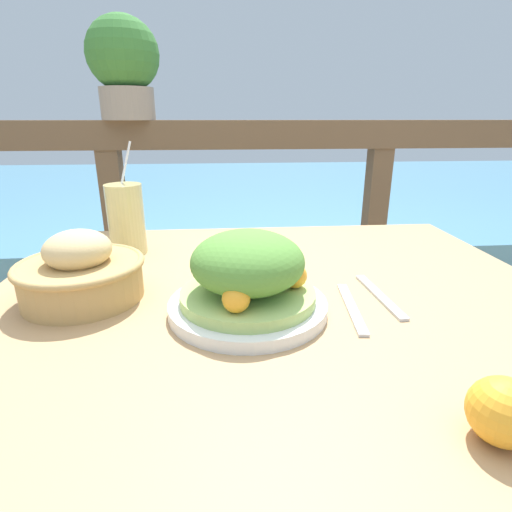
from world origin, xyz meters
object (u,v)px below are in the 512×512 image
drink_glass (126,219)px  potted_plant (124,64)px  salad_plate (248,279)px  bread_basket (81,273)px

drink_glass → potted_plant: (-0.07, 0.47, 0.37)m
potted_plant → drink_glass: bearing=-81.5°
salad_plate → bread_basket: 0.29m
drink_glass → bread_basket: bearing=-95.9°
salad_plate → potted_plant: potted_plant is taller
drink_glass → bread_basket: 0.25m
bread_basket → salad_plate: bearing=-14.7°
bread_basket → potted_plant: bearing=93.6°
drink_glass → potted_plant: potted_plant is taller
drink_glass → salad_plate: bearing=-51.4°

